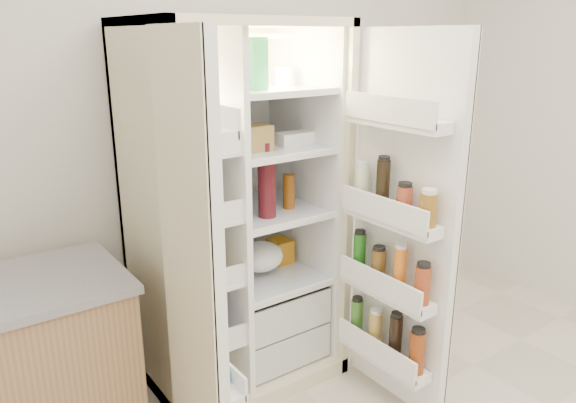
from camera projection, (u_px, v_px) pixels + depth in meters
wall_back at (222, 108)px, 2.95m from camera, size 4.00×0.02×2.70m
refrigerator at (234, 237)px, 2.77m from camera, size 0.92×0.70×1.80m
freezer_door at (194, 276)px, 1.97m from camera, size 0.15×0.40×1.72m
fridge_door at (401, 234)px, 2.46m from camera, size 0.17×0.58×1.72m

